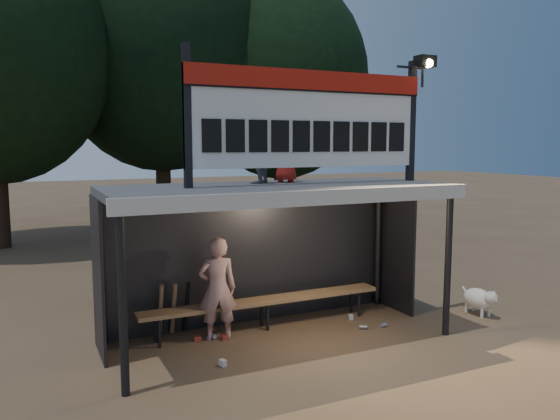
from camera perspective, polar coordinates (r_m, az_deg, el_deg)
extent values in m
plane|color=brown|center=(8.40, -0.07, -13.35)|extent=(80.00, 80.00, 0.00)
imported|color=silver|center=(8.22, -6.55, -8.18)|extent=(0.63, 0.48, 1.55)
imported|color=slate|center=(8.19, -2.55, 6.13)|extent=(0.59, 0.58, 0.96)
imported|color=#A21E18|center=(8.44, 0.61, 5.95)|extent=(0.49, 0.38, 0.90)
cube|color=#414143|center=(7.91, -0.08, 2.20)|extent=(5.00, 2.00, 0.12)
cube|color=silver|center=(7.01, 3.47, 1.26)|extent=(5.10, 0.06, 0.20)
cylinder|color=black|center=(6.56, -16.13, -9.36)|extent=(0.10, 0.10, 2.20)
cylinder|color=black|center=(8.67, 17.14, -5.45)|extent=(0.10, 0.10, 2.20)
cylinder|color=black|center=(8.29, -18.13, -6.04)|extent=(0.10, 0.10, 2.20)
cylinder|color=black|center=(10.04, 10.21, -3.59)|extent=(0.10, 0.10, 2.20)
cube|color=black|center=(8.98, -2.80, -4.72)|extent=(5.00, 0.04, 2.20)
cube|color=black|center=(7.89, -18.49, -6.70)|extent=(0.04, 1.00, 2.20)
cube|color=black|center=(9.79, 12.05, -3.90)|extent=(0.04, 1.00, 2.20)
cylinder|color=black|center=(8.83, -2.84, 1.97)|extent=(5.00, 0.06, 0.06)
cube|color=black|center=(7.42, -9.69, 9.61)|extent=(0.10, 0.10, 1.90)
cube|color=black|center=(9.14, 13.55, 8.98)|extent=(0.10, 0.10, 1.90)
cube|color=silver|center=(8.12, 3.16, 9.45)|extent=(3.80, 0.08, 1.40)
cube|color=#A2170B|center=(8.12, 3.36, 13.41)|extent=(3.80, 0.04, 0.28)
cube|color=black|center=(8.10, 3.37, 12.36)|extent=(3.80, 0.02, 0.03)
cube|color=black|center=(7.46, -7.16, 7.71)|extent=(0.27, 0.03, 0.45)
cube|color=black|center=(7.57, -4.69, 7.73)|extent=(0.27, 0.03, 0.45)
cube|color=black|center=(7.69, -2.30, 7.73)|extent=(0.27, 0.03, 0.45)
cube|color=black|center=(7.83, 0.01, 7.72)|extent=(0.27, 0.03, 0.45)
cube|color=black|center=(7.98, 2.24, 7.70)|extent=(0.27, 0.03, 0.45)
cube|color=black|center=(8.15, 4.38, 7.67)|extent=(0.27, 0.03, 0.45)
cube|color=black|center=(8.32, 6.44, 7.63)|extent=(0.27, 0.03, 0.45)
cube|color=black|center=(8.50, 8.41, 7.58)|extent=(0.27, 0.03, 0.45)
cube|color=black|center=(8.70, 10.29, 7.53)|extent=(0.27, 0.03, 0.45)
cube|color=black|center=(8.90, 12.09, 7.47)|extent=(0.27, 0.03, 0.45)
cylinder|color=black|center=(9.18, 13.45, 14.30)|extent=(0.50, 0.04, 0.04)
cylinder|color=black|center=(9.32, 14.66, 13.22)|extent=(0.04, 0.04, 0.30)
cube|color=black|center=(9.31, 14.91, 14.77)|extent=(0.30, 0.22, 0.18)
sphere|color=#FFD88C|center=(9.24, 15.28, 14.57)|extent=(0.14, 0.14, 0.14)
cube|color=#977047|center=(8.73, -1.63, -9.45)|extent=(4.00, 0.35, 0.06)
cylinder|color=black|center=(8.19, -12.50, -12.38)|extent=(0.05, 0.05, 0.45)
cylinder|color=black|center=(8.41, -12.87, -11.87)|extent=(0.05, 0.05, 0.45)
cylinder|color=black|center=(8.70, -1.30, -11.07)|extent=(0.05, 0.05, 0.45)
cylinder|color=black|center=(8.90, -1.94, -10.64)|extent=(0.05, 0.05, 0.45)
cylinder|color=black|center=(9.48, 8.27, -9.61)|extent=(0.05, 0.05, 0.45)
cylinder|color=black|center=(9.67, 7.47, -9.27)|extent=(0.05, 0.05, 0.45)
cylinder|color=#2F2115|center=(19.15, -12.11, 4.28)|extent=(0.50, 0.50, 4.18)
ellipsoid|color=black|center=(19.41, -12.43, 16.41)|extent=(7.22, 7.22, 8.36)
cylinder|color=black|center=(19.54, 0.11, 3.51)|extent=(0.50, 0.50, 3.52)
ellipsoid|color=black|center=(19.65, 0.11, 13.58)|extent=(6.08, 6.08, 7.04)
ellipsoid|color=#EDE4CD|center=(10.06, 19.99, -8.73)|extent=(0.36, 0.58, 0.36)
sphere|color=#EDE5CD|center=(9.85, 21.18, -8.57)|extent=(0.22, 0.22, 0.22)
cone|color=beige|center=(9.79, 21.60, -8.81)|extent=(0.10, 0.10, 0.10)
cone|color=beige|center=(9.78, 21.08, -8.08)|extent=(0.06, 0.06, 0.07)
cone|color=beige|center=(9.85, 21.49, -7.99)|extent=(0.06, 0.06, 0.07)
cylinder|color=silver|center=(9.93, 20.36, -10.03)|extent=(0.05, 0.05, 0.18)
cylinder|color=beige|center=(10.04, 21.01, -9.87)|extent=(0.05, 0.05, 0.18)
cylinder|color=beige|center=(10.18, 18.90, -9.56)|extent=(0.05, 0.05, 0.18)
cylinder|color=beige|center=(10.28, 19.55, -9.41)|extent=(0.05, 0.05, 0.18)
cylinder|color=beige|center=(10.25, 18.81, -7.99)|extent=(0.04, 0.16, 0.14)
cylinder|color=#936944|center=(8.51, -12.38, -10.18)|extent=(0.08, 0.27, 0.84)
cylinder|color=#916643|center=(8.56, -11.06, -10.06)|extent=(0.09, 0.30, 0.83)
cylinder|color=black|center=(8.61, -9.75, -9.94)|extent=(0.08, 0.33, 0.83)
cube|color=red|center=(8.40, -8.59, -13.15)|extent=(0.11, 0.09, 0.08)
cylinder|color=#BBBBC1|center=(9.05, 10.73, -11.74)|extent=(0.13, 0.08, 0.07)
cube|color=beige|center=(7.51, -6.00, -15.59)|extent=(0.10, 0.12, 0.08)
cylinder|color=#A82F1C|center=(8.76, -7.14, -12.31)|extent=(0.14, 0.12, 0.07)
cube|color=#B2B2B7|center=(9.35, 7.40, -11.03)|extent=(0.10, 0.12, 0.08)
cylinder|color=beige|center=(8.49, -7.02, -12.93)|extent=(0.08, 0.13, 0.07)
cube|color=#A82A1C|center=(8.42, -5.89, -13.05)|extent=(0.07, 0.10, 0.08)
cylinder|color=#A1A1A5|center=(8.91, 8.69, -11.99)|extent=(0.14, 0.12, 0.07)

